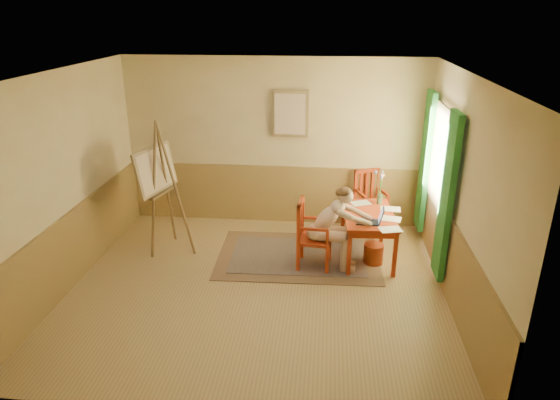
# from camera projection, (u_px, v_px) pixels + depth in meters

# --- Properties ---
(room) EXTENTS (5.04, 4.54, 2.84)m
(room) POSITION_uv_depth(u_px,v_px,m) (256.00, 189.00, 6.11)
(room) COLOR tan
(room) RESTS_ON ground
(wainscot) EXTENTS (5.00, 4.50, 1.00)m
(wainscot) POSITION_uv_depth(u_px,v_px,m) (265.00, 228.00, 7.17)
(wainscot) COLOR tan
(wainscot) RESTS_ON room
(window) EXTENTS (0.12, 2.01, 2.20)m
(window) POSITION_uv_depth(u_px,v_px,m) (437.00, 172.00, 6.93)
(window) COLOR white
(window) RESTS_ON room
(wall_portrait) EXTENTS (0.60, 0.05, 0.76)m
(wall_portrait) POSITION_uv_depth(u_px,v_px,m) (290.00, 114.00, 7.94)
(wall_portrait) COLOR #927B4F
(wall_portrait) RESTS_ON room
(rug) EXTENTS (2.44, 1.67, 0.02)m
(rug) POSITION_uv_depth(u_px,v_px,m) (298.00, 256.00, 7.42)
(rug) COLOR #8C7251
(rug) RESTS_ON room
(table) EXTENTS (0.79, 1.24, 0.72)m
(table) POSITION_uv_depth(u_px,v_px,m) (368.00, 219.00, 7.16)
(table) COLOR #B93D1A
(table) RESTS_ON room
(chair_left) EXTENTS (0.50, 0.48, 1.00)m
(chair_left) POSITION_uv_depth(u_px,v_px,m) (311.00, 234.00, 6.98)
(chair_left) COLOR #B93D1A
(chair_left) RESTS_ON room
(chair_back) EXTENTS (0.58, 0.60, 1.02)m
(chair_back) POSITION_uv_depth(u_px,v_px,m) (370.00, 201.00, 8.16)
(chair_back) COLOR #B93D1A
(chair_back) RESTS_ON room
(figure) EXTENTS (0.93, 0.43, 1.24)m
(figure) POSITION_uv_depth(u_px,v_px,m) (333.00, 224.00, 6.86)
(figure) COLOR beige
(figure) RESTS_ON room
(laptop) EXTENTS (0.39, 0.25, 0.23)m
(laptop) POSITION_uv_depth(u_px,v_px,m) (372.00, 220.00, 6.80)
(laptop) COLOR #1E2338
(laptop) RESTS_ON table
(papers) EXTENTS (0.76, 1.22, 0.00)m
(papers) POSITION_uv_depth(u_px,v_px,m) (382.00, 215.00, 7.08)
(papers) COLOR white
(papers) RESTS_ON table
(vase) EXTENTS (0.18, 0.26, 0.51)m
(vase) POSITION_uv_depth(u_px,v_px,m) (380.00, 189.00, 7.42)
(vase) COLOR #3F724C
(vase) RESTS_ON table
(wastebasket) EXTENTS (0.32, 0.32, 0.30)m
(wastebasket) POSITION_uv_depth(u_px,v_px,m) (373.00, 254.00, 7.18)
(wastebasket) COLOR #C34B24
(wastebasket) RESTS_ON room
(easel) EXTENTS (0.76, 0.90, 2.02)m
(easel) POSITION_uv_depth(u_px,v_px,m) (158.00, 175.00, 7.26)
(easel) COLOR brown
(easel) RESTS_ON room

